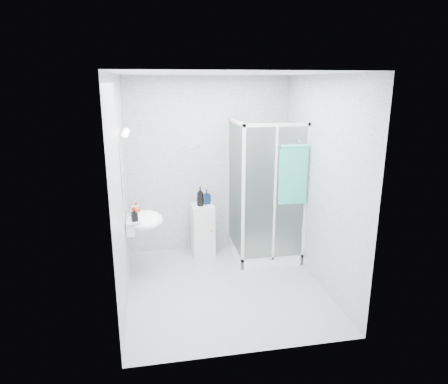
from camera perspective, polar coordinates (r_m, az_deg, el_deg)
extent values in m
cube|color=silver|center=(4.72, 0.19, 0.61)|extent=(2.40, 2.60, 2.60)
cube|color=#9FA1A4|center=(5.20, 0.18, -13.33)|extent=(2.40, 2.60, 0.01)
cube|color=white|center=(4.56, 0.21, 16.57)|extent=(2.40, 2.60, 0.01)
cube|color=white|center=(6.08, 5.68, -8.36)|extent=(0.90, 0.90, 0.12)
cube|color=silver|center=(5.48, 1.83, 9.93)|extent=(0.04, 0.90, 0.04)
cube|color=silver|center=(5.18, 7.59, 9.48)|extent=(0.90, 0.04, 0.04)
cube|color=silver|center=(5.26, 2.75, -1.23)|extent=(0.04, 0.04, 2.00)
cube|color=white|center=(5.65, 1.65, 0.39)|extent=(0.02, 0.82, 1.84)
cube|color=white|center=(5.35, 7.27, -0.59)|extent=(0.82, 0.02, 1.84)
cube|color=silver|center=(5.36, 7.24, -0.57)|extent=(0.03, 0.04, 1.84)
cylinder|color=silver|center=(6.05, 4.98, 4.37)|extent=(0.02, 0.02, 1.00)
cylinder|color=silver|center=(5.95, 5.16, 8.76)|extent=(0.09, 0.05, 0.09)
cylinder|color=silver|center=(6.16, 5.28, 1.70)|extent=(0.12, 0.04, 0.12)
cylinder|color=silver|center=(5.26, 10.57, 7.24)|extent=(0.03, 0.05, 0.03)
cube|color=white|center=(5.24, -13.15, -4.58)|extent=(0.10, 0.40, 0.18)
ellipsoid|color=white|center=(5.22, -11.21, -3.97)|extent=(0.46, 0.56, 0.20)
cube|color=white|center=(5.20, -12.56, -3.51)|extent=(0.16, 0.50, 0.02)
cylinder|color=silver|center=(5.18, -13.27, -2.71)|extent=(0.04, 0.04, 0.16)
cylinder|color=silver|center=(5.16, -12.76, -1.99)|extent=(0.12, 0.02, 0.02)
cube|color=white|center=(5.04, -14.18, 3.44)|extent=(0.02, 0.60, 0.70)
cylinder|color=silver|center=(4.81, -14.43, 7.95)|extent=(0.05, 0.04, 0.04)
sphere|color=white|center=(4.81, -13.95, 7.98)|extent=(0.08, 0.08, 0.08)
cylinder|color=silver|center=(5.13, -14.23, 8.41)|extent=(0.05, 0.04, 0.04)
sphere|color=white|center=(5.13, -13.78, 8.43)|extent=(0.08, 0.08, 0.08)
cylinder|color=silver|center=(5.84, -5.58, 6.64)|extent=(0.02, 0.04, 0.02)
sphere|color=silver|center=(5.81, -5.55, 6.60)|extent=(0.03, 0.03, 0.03)
cylinder|color=silver|center=(5.86, -3.62, 6.72)|extent=(0.02, 0.04, 0.02)
sphere|color=silver|center=(5.83, -3.58, 6.68)|extent=(0.03, 0.03, 0.03)
cube|color=silver|center=(5.97, -3.04, -5.38)|extent=(0.33, 0.33, 0.77)
cube|color=silver|center=(5.83, -2.84, -5.91)|extent=(0.29, 0.02, 0.66)
sphere|color=gold|center=(5.81, -1.82, -5.56)|extent=(0.03, 0.03, 0.03)
cube|color=teal|center=(5.31, 9.82, 2.34)|extent=(0.37, 0.04, 0.77)
cylinder|color=teal|center=(5.24, 10.01, 6.43)|extent=(0.37, 0.05, 0.05)
imported|color=black|center=(5.76, -3.40, -0.64)|extent=(0.14, 0.14, 0.28)
imported|color=#0B1D45|center=(5.86, -2.50, -0.68)|extent=(0.12, 0.12, 0.22)
imported|color=#AF3214|center=(5.27, -12.47, -2.23)|extent=(0.14, 0.14, 0.15)
imported|color=black|center=(4.99, -12.69, -3.19)|extent=(0.09, 0.09, 0.16)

